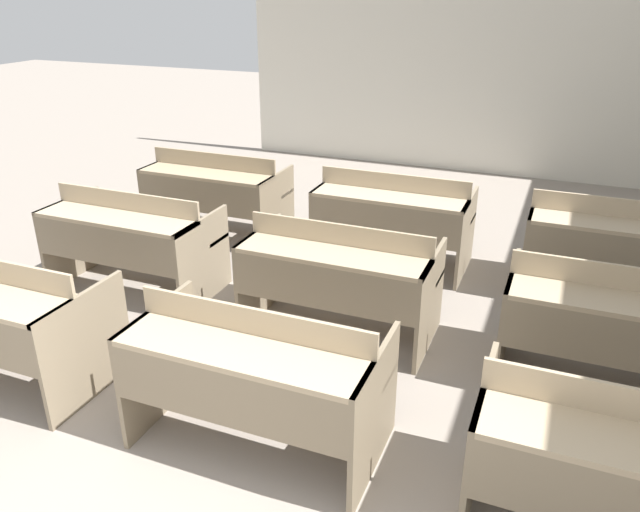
{
  "coord_description": "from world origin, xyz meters",
  "views": [
    {
      "loc": [
        1.18,
        -0.69,
        2.28
      ],
      "look_at": [
        -0.16,
        2.59,
        0.72
      ],
      "focal_mm": 35.0,
      "sensor_mm": 36.0,
      "label": 1
    }
  ],
  "objects": [
    {
      "name": "wall_back",
      "position": [
        0.0,
        7.41,
        1.59
      ],
      "size": [
        6.08,
        0.06,
        3.17
      ],
      "color": "beige",
      "rests_on": "ground_plane"
    },
    {
      "name": "bench_front_center",
      "position": [
        -0.14,
        1.66,
        0.46
      ],
      "size": [
        1.29,
        0.72,
        0.82
      ],
      "color": "#7A6B54",
      "rests_on": "ground_plane"
    },
    {
      "name": "bench_front_right",
      "position": [
        1.62,
        1.65,
        0.46
      ],
      "size": [
        1.29,
        0.72,
        0.82
      ],
      "color": "#7B6C55",
      "rests_on": "ground_plane"
    },
    {
      "name": "bench_second_left",
      "position": [
        -1.89,
        2.93,
        0.46
      ],
      "size": [
        1.29,
        0.72,
        0.82
      ],
      "color": "#82735C",
      "rests_on": "ground_plane"
    },
    {
      "name": "bench_second_center",
      "position": [
        -0.15,
        2.9,
        0.46
      ],
      "size": [
        1.29,
        0.72,
        0.82
      ],
      "color": "#7C6D56",
      "rests_on": "ground_plane"
    },
    {
      "name": "bench_second_right",
      "position": [
        1.6,
        2.89,
        0.46
      ],
      "size": [
        1.29,
        0.72,
        0.82
      ],
      "color": "#7D6D56",
      "rests_on": "ground_plane"
    },
    {
      "name": "bench_third_left",
      "position": [
        -1.89,
        4.2,
        0.46
      ],
      "size": [
        1.29,
        0.72,
        0.82
      ],
      "color": "#796A53",
      "rests_on": "ground_plane"
    },
    {
      "name": "bench_third_center",
      "position": [
        -0.13,
        4.17,
        0.46
      ],
      "size": [
        1.29,
        0.72,
        0.82
      ],
      "color": "gray",
      "rests_on": "ground_plane"
    },
    {
      "name": "bench_third_right",
      "position": [
        1.61,
        4.18,
        0.46
      ],
      "size": [
        1.29,
        0.72,
        0.82
      ],
      "color": "#82735C",
      "rests_on": "ground_plane"
    }
  ]
}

